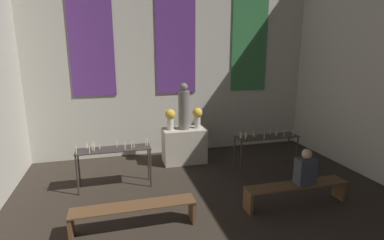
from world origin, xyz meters
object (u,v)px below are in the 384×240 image
Objects in this scene: altar at (184,145)px; flower_vase_right at (197,116)px; flower_vase_left at (170,117)px; pew_back_right at (296,190)px; candle_rack_right at (266,141)px; person_seated at (306,169)px; pew_back_left at (134,211)px; candle_rack_left at (114,154)px; statue at (184,108)px.

flower_vase_right reaches higher than altar.
pew_back_right is at bearing -55.91° from flower_vase_left.
candle_rack_right is 1.71m from person_seated.
flower_vase_right is at bearing 143.00° from candle_rack_right.
pew_back_left is at bearing -124.09° from flower_vase_right.
pew_back_right is at bearing -99.06° from candle_rack_right.
pew_back_right is (-0.27, -1.71, -0.45)m from candle_rack_right.
pew_back_left is at bearing -152.83° from candle_rack_right.
flower_vase_left is at bearing 126.42° from person_seated.
candle_rack_right is (3.61, -0.00, -0.00)m from candle_rack_left.
candle_rack_left reaches higher than pew_back_right.
pew_back_left is (-1.53, -2.79, -1.14)m from statue.
person_seated is (-0.10, -1.71, -0.04)m from candle_rack_right.
flower_vase_left is 1.00× the size of flower_vase_right.
person_seated is (2.06, -2.79, -0.51)m from flower_vase_left.
altar is at bearing 180.00° from flower_vase_right.
person_seated reaches higher than altar.
altar reaches higher than pew_back_right.
statue reaches higher than altar.
person_seated is at bearing -25.96° from candle_rack_left.
candle_rack_right is at bearing -26.63° from flower_vase_left.
pew_back_left is 3.06m from pew_back_right.
altar is 3.19m from pew_back_left.
altar is 0.54× the size of pew_back_right.
statue is 1.75× the size of person_seated.
flower_vase_left is 3.51m from person_seated.
altar is 0.93× the size of statue.
flower_vase_right is 0.79× the size of person_seated.
candle_rack_right is (1.44, -1.08, -0.47)m from flower_vase_right.
statue is at bearing 118.69° from pew_back_right.
person_seated is (1.70, -2.79, 0.27)m from altar.
flower_vase_right is at bearing 115.57° from person_seated.
flower_vase_right is at bearing -0.00° from statue.
statue reaches higher than person_seated.
candle_rack_right is at bearing -31.05° from statue.
flower_vase_right reaches higher than pew_back_left.
candle_rack_left is 0.76× the size of pew_back_left.
candle_rack_left is at bearing -153.48° from flower_vase_right.
flower_vase_right is (0.72, 0.00, 0.00)m from flower_vase_left.
candle_rack_left is at bearing -149.09° from statue.
pew_back_left is (-1.89, -2.79, -0.92)m from flower_vase_right.
statue is 0.42m from flower_vase_left.
person_seated reaches higher than candle_rack_right.
statue is at bearing 0.00° from altar.
flower_vase_right is (0.36, -0.00, -0.22)m from statue.
pew_back_right is at bearing -27.09° from candle_rack_left.
pew_back_left is (-1.53, -2.79, -0.14)m from altar.
pew_back_right is (1.53, -2.79, -0.14)m from altar.
pew_back_left is at bearing -118.69° from statue.
person_seated is (0.17, -0.00, 0.41)m from pew_back_right.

